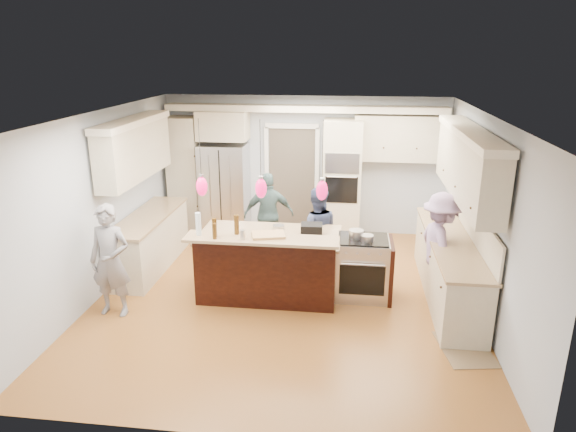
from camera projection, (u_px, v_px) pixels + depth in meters
name	position (u px, v px, depth m)	size (l,w,h in m)	color
ground_plane	(285.00, 295.00, 7.74)	(6.00, 6.00, 0.00)	#AF6930
room_shell	(285.00, 178.00, 7.17)	(5.54, 6.04, 2.72)	#B2BCC6
refrigerator	(225.00, 189.00, 10.13)	(0.90, 0.70, 1.80)	#B7B7BC
oven_column	(342.00, 180.00, 9.81)	(0.72, 0.69, 2.30)	beige
back_upper_cabinets	(265.00, 151.00, 9.91)	(5.30, 0.61, 2.54)	beige
right_counter_run	(455.00, 230.00, 7.40)	(0.64, 3.10, 2.51)	beige
left_cabinets	(144.00, 207.00, 8.45)	(0.64, 2.30, 2.51)	beige
kitchen_island	(269.00, 263.00, 7.68)	(2.10, 1.46, 1.12)	black
island_range	(364.00, 268.00, 7.60)	(0.82, 0.71, 0.92)	#B7B7BC
pendant_lights	(261.00, 188.00, 6.73)	(1.75, 0.15, 1.03)	black
person_bar_end	(110.00, 261.00, 6.99)	(0.58, 0.38, 1.59)	gray
person_far_left	(316.00, 232.00, 8.26)	(0.71, 0.56, 1.47)	navy
person_far_right	(269.00, 215.00, 9.07)	(0.88, 0.37, 1.50)	#476464
person_range_side	(440.00, 246.00, 7.47)	(1.04, 0.60, 1.61)	#A286B4
floor_rug	(465.00, 349.00, 6.35)	(0.58, 0.84, 0.01)	olive
water_bottle	(198.00, 224.00, 6.96)	(0.07, 0.07, 0.32)	silver
beer_bottle_a	(214.00, 228.00, 6.91)	(0.07, 0.07, 0.26)	#3F270B
beer_bottle_b	(214.00, 231.00, 6.83)	(0.05, 0.05, 0.22)	#3F270B
beer_bottle_c	(237.00, 225.00, 7.00)	(0.07, 0.07, 0.28)	#3F270B
drink_can	(243.00, 235.00, 6.83)	(0.07, 0.07, 0.13)	#B7B7BC
cutting_board	(268.00, 235.00, 6.97)	(0.44, 0.31, 0.03)	tan
pot_large	(356.00, 234.00, 7.45)	(0.21, 0.21, 0.12)	#B7B7BC
pot_small	(367.00, 238.00, 7.33)	(0.18, 0.18, 0.09)	#B7B7BC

